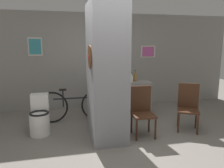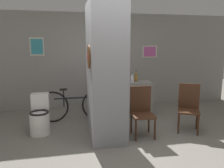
% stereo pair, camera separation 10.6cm
% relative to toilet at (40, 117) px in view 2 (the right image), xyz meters
% --- Properties ---
extents(ground_plane, '(14.00, 14.00, 0.00)m').
position_rel_toilet_xyz_m(ground_plane, '(1.41, -0.92, -0.33)').
color(ground_plane, slate).
extents(wall_back, '(8.00, 0.09, 2.60)m').
position_rel_toilet_xyz_m(wall_back, '(1.41, 1.71, 0.97)').
color(wall_back, gray).
rests_on(wall_back, ground_plane).
extents(pillar_center, '(0.66, 1.04, 2.60)m').
position_rel_toilet_xyz_m(pillar_center, '(1.26, -0.40, 0.97)').
color(pillar_center, gray).
rests_on(pillar_center, ground_plane).
extents(counter_shelf, '(1.42, 0.44, 0.85)m').
position_rel_toilet_xyz_m(counter_shelf, '(1.88, 0.70, 0.10)').
color(counter_shelf, gray).
rests_on(counter_shelf, ground_plane).
extents(toilet, '(0.38, 0.54, 0.77)m').
position_rel_toilet_xyz_m(toilet, '(0.00, 0.00, 0.00)').
color(toilet, white).
rests_on(toilet, ground_plane).
extents(chair_near_pillar, '(0.44, 0.44, 0.96)m').
position_rel_toilet_xyz_m(chair_near_pillar, '(1.96, -0.49, 0.19)').
color(chair_near_pillar, '#422616').
rests_on(chair_near_pillar, ground_plane).
extents(chair_by_doorway, '(0.56, 0.56, 0.96)m').
position_rel_toilet_xyz_m(chair_by_doorway, '(2.99, -0.43, 0.19)').
color(chair_by_doorway, '#422616').
rests_on(chair_by_doorway, ground_plane).
extents(bicycle, '(1.74, 0.42, 0.78)m').
position_rel_toilet_xyz_m(bicycle, '(0.72, 0.58, 0.05)').
color(bicycle, black).
rests_on(bicycle, ground_plane).
extents(bottle_tall, '(0.08, 0.08, 0.29)m').
position_rel_toilet_xyz_m(bottle_tall, '(2.22, 0.76, 0.63)').
color(bottle_tall, olive).
rests_on(bottle_tall, counter_shelf).
extents(bottle_short, '(0.09, 0.09, 0.24)m').
position_rel_toilet_xyz_m(bottle_short, '(2.10, 0.67, 0.61)').
color(bottle_short, silver).
rests_on(bottle_short, counter_shelf).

